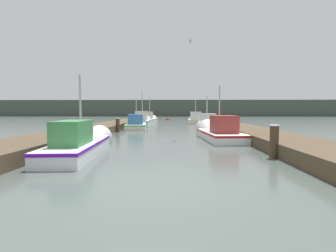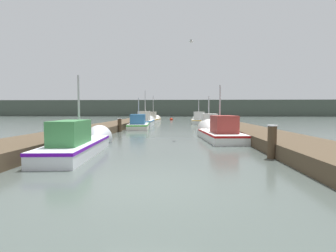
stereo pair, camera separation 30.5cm
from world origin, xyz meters
name	(u,v)px [view 2 (the right image)]	position (x,y,z in m)	size (l,w,h in m)	color
ground_plane	(146,185)	(0.00, 0.00, 0.00)	(200.00, 200.00, 0.00)	#47514C
dock_left	(107,127)	(-5.46, 16.00, 0.26)	(2.69, 40.00, 0.51)	#4C3D2B
dock_right	(237,128)	(5.46, 16.00, 0.26)	(2.69, 40.00, 0.51)	#4C3D2B
distant_shore_ridge	(178,108)	(0.00, 73.27, 2.25)	(120.00, 16.00, 4.50)	#424C42
fishing_boat_0	(82,142)	(-3.22, 4.50, 0.40)	(1.91, 6.50, 3.49)	silver
fishing_boat_1	(218,132)	(2.99, 9.59, 0.40)	(2.28, 5.90, 3.73)	silver
fishing_boat_2	(208,127)	(2.94, 14.62, 0.40)	(1.58, 5.81, 3.20)	silver
fishing_boat_3	(139,124)	(-3.16, 18.74, 0.39)	(2.26, 6.08, 3.42)	silver
fishing_boat_4	(146,121)	(-3.12, 23.03, 0.48)	(1.76, 5.61, 4.30)	silver
fishing_boat_5	(199,120)	(3.03, 27.25, 0.43)	(1.81, 4.53, 3.58)	silver
fishing_boat_6	(153,119)	(-3.14, 31.65, 0.42)	(1.88, 5.87, 4.22)	silver
mooring_piling_0	(272,142)	(4.03, 3.50, 0.60)	(0.36, 0.36, 1.18)	#473523
mooring_piling_1	(120,125)	(-4.00, 14.39, 0.54)	(0.35, 0.35, 1.08)	#473523
channel_buoy	(171,119)	(-0.80, 38.24, 0.15)	(0.52, 0.52, 1.02)	red
seagull_lead	(191,42)	(1.40, 10.12, 5.82)	(0.29, 0.56, 0.12)	white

